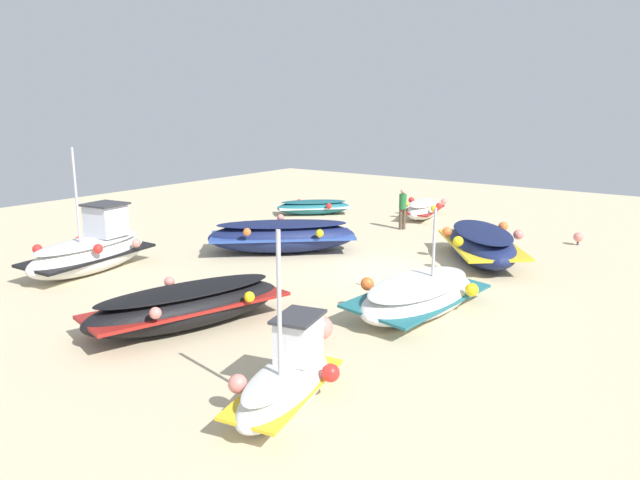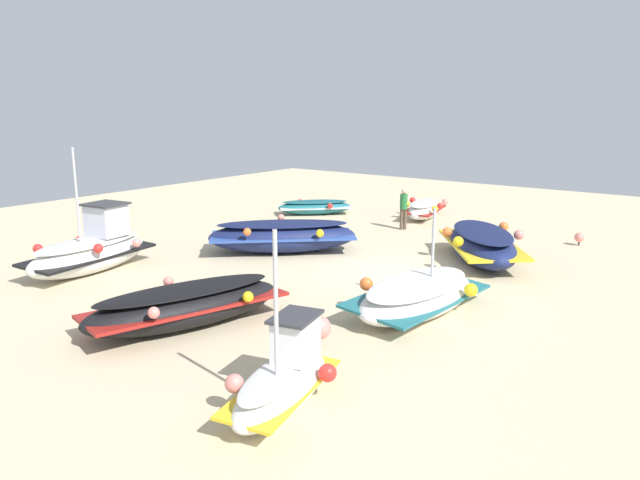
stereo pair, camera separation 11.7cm
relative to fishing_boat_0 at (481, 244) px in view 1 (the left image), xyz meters
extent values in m
plane|color=beige|center=(2.93, -1.84, -0.63)|extent=(45.20, 45.20, 0.00)
ellipsoid|color=navy|center=(0.00, 0.00, -0.06)|extent=(5.13, 4.52, 1.21)
cube|color=gold|center=(0.00, 0.00, 0.00)|extent=(5.00, 4.45, 0.15)
ellipsoid|color=#151E45|center=(0.00, 0.00, 0.43)|extent=(4.50, 3.96, 0.23)
sphere|color=yellow|center=(1.70, -0.13, 0.39)|extent=(0.34, 0.34, 0.34)
sphere|color=#EA7F75|center=(-0.32, 1.15, 0.42)|extent=(0.34, 0.34, 0.34)
sphere|color=orange|center=(0.32, -1.15, 0.34)|extent=(0.34, 0.34, 0.34)
sphere|color=orange|center=(-1.70, 0.13, 0.35)|extent=(0.34, 0.34, 0.34)
ellipsoid|color=black|center=(10.27, -3.46, -0.13)|extent=(5.43, 3.23, 1.10)
cube|color=maroon|center=(10.27, -3.46, -0.08)|extent=(5.24, 3.19, 0.18)
ellipsoid|color=black|center=(10.27, -3.46, 0.29)|extent=(4.77, 2.80, 0.25)
sphere|color=yellow|center=(9.41, -2.16, 0.15)|extent=(0.27, 0.27, 0.27)
sphere|color=#EA7F75|center=(9.98, -4.41, 0.28)|extent=(0.27, 0.27, 0.27)
sphere|color=#EA7F75|center=(11.70, -2.84, 0.25)|extent=(0.27, 0.27, 0.27)
ellipsoid|color=navy|center=(3.00, -6.44, -0.06)|extent=(5.21, 5.41, 1.21)
cube|color=#2D4C9E|center=(3.00, -6.44, 0.00)|extent=(5.10, 5.28, 0.15)
ellipsoid|color=#151E45|center=(3.00, -6.44, 0.42)|extent=(4.56, 4.74, 0.24)
sphere|color=yellow|center=(2.99, -4.74, 0.29)|extent=(0.28, 0.28, 0.28)
sphere|color=#EA7F75|center=(2.16, -7.22, 0.44)|extent=(0.28, 0.28, 0.28)
sphere|color=orange|center=(4.70, -6.60, 0.40)|extent=(0.28, 0.28, 0.28)
ellipsoid|color=white|center=(11.99, 1.10, -0.28)|extent=(3.32, 1.78, 0.76)
cube|color=gold|center=(11.99, 1.10, -0.24)|extent=(3.20, 1.77, 0.10)
ellipsoid|color=beige|center=(11.99, 1.10, 0.02)|extent=(2.91, 1.55, 0.15)
cube|color=white|center=(11.43, 0.97, 0.48)|extent=(1.02, 0.84, 0.80)
cube|color=#333338|center=(11.43, 0.97, 0.91)|extent=(1.18, 0.97, 0.06)
cylinder|color=#B7B7BC|center=(12.18, 1.14, 1.40)|extent=(0.08, 0.08, 2.63)
sphere|color=#EA7F75|center=(12.69, 0.58, -0.05)|extent=(0.35, 0.35, 0.35)
sphere|color=red|center=(11.30, 1.62, -0.08)|extent=(0.35, 0.35, 0.35)
ellipsoid|color=white|center=(-6.17, -5.34, -0.24)|extent=(3.68, 1.98, 0.88)
cube|color=maroon|center=(-6.17, -5.34, -0.20)|extent=(3.54, 1.95, 0.16)
ellipsoid|color=beige|center=(-6.17, -5.34, 0.09)|extent=(3.23, 1.70, 0.21)
sphere|color=#EA7F75|center=(-7.28, -4.82, 0.07)|extent=(0.29, 0.29, 0.29)
sphere|color=red|center=(-6.50, -6.17, 0.11)|extent=(0.29, 0.29, 0.29)
sphere|color=red|center=(-6.32, -4.62, 0.00)|extent=(0.29, 0.29, 0.29)
sphere|color=yellow|center=(-5.55, -5.97, 0.06)|extent=(0.29, 0.29, 0.29)
sphere|color=yellow|center=(-5.37, -4.42, 0.03)|extent=(0.29, 0.29, 0.29)
ellipsoid|color=#1E6670|center=(-3.87, -10.15, -0.30)|extent=(3.48, 3.46, 0.69)
cube|color=white|center=(-3.87, -10.15, -0.26)|extent=(3.41, 3.39, 0.07)
ellipsoid|color=#1A565F|center=(-3.87, -10.15, -0.01)|extent=(3.06, 3.04, 0.12)
sphere|color=red|center=(-3.80, -9.17, -0.11)|extent=(0.27, 0.27, 0.27)
sphere|color=red|center=(-3.94, -11.13, -0.11)|extent=(0.27, 0.27, 0.27)
ellipsoid|color=white|center=(8.82, -9.74, -0.10)|extent=(4.72, 2.21, 1.14)
cube|color=black|center=(8.82, -9.74, -0.04)|extent=(4.55, 2.20, 0.16)
ellipsoid|color=beige|center=(8.82, -9.74, 0.35)|extent=(4.15, 1.91, 0.23)
cube|color=silver|center=(8.03, -9.85, 0.95)|extent=(1.15, 1.18, 1.03)
cube|color=#333338|center=(8.03, -9.85, 1.50)|extent=(1.33, 1.37, 0.06)
cylinder|color=#B7B7BC|center=(9.11, -9.70, 1.94)|extent=(0.08, 0.08, 3.00)
sphere|color=red|center=(10.12, -10.47, 0.30)|extent=(0.30, 0.30, 0.30)
sphere|color=red|center=(9.09, -8.79, 0.35)|extent=(0.30, 0.30, 0.30)
sphere|color=red|center=(8.55, -10.68, 0.24)|extent=(0.30, 0.30, 0.30)
sphere|color=#EA7F75|center=(7.51, -9.01, 0.20)|extent=(0.30, 0.30, 0.30)
ellipsoid|color=white|center=(5.95, 0.68, -0.21)|extent=(4.73, 2.27, 0.97)
cube|color=#1E6670|center=(5.95, 0.68, -0.17)|extent=(4.55, 2.28, 0.20)
ellipsoid|color=beige|center=(5.95, 0.68, 0.14)|extent=(4.16, 1.96, 0.25)
cylinder|color=#B7B7BC|center=(5.28, 0.72, 1.14)|extent=(0.08, 0.08, 1.86)
sphere|color=yellow|center=(5.22, 1.82, 0.01)|extent=(0.36, 0.36, 0.36)
sphere|color=orange|center=(6.68, -0.47, 0.12)|extent=(0.36, 0.36, 0.36)
cylinder|color=brown|center=(-3.29, -4.81, -0.18)|extent=(0.14, 0.14, 0.91)
cylinder|color=brown|center=(-3.17, -4.91, -0.18)|extent=(0.14, 0.14, 0.91)
cylinder|color=#236B33|center=(-3.23, -4.86, 0.59)|extent=(0.32, 0.32, 0.64)
sphere|color=tan|center=(-3.23, -4.86, 1.02)|extent=(0.22, 0.22, 0.22)
cylinder|color=#3F3F42|center=(-4.62, 2.08, -0.56)|extent=(0.08, 0.08, 0.14)
sphere|color=#EA7F75|center=(-4.62, 2.08, -0.31)|extent=(0.37, 0.37, 0.37)
cylinder|color=#3F3F42|center=(9.29, -0.07, -0.56)|extent=(0.08, 0.08, 0.15)
sphere|color=#EA7F75|center=(9.29, -0.07, -0.21)|extent=(0.55, 0.55, 0.55)
camera|label=1|loc=(19.82, 7.63, 4.81)|focal=34.25mm
camera|label=2|loc=(19.75, 7.72, 4.81)|focal=34.25mm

